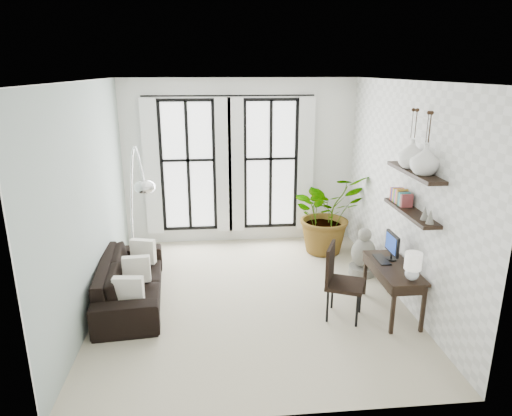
{
  "coord_description": "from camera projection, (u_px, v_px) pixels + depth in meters",
  "views": [
    {
      "loc": [
        -0.53,
        -6.24,
        3.35
      ],
      "look_at": [
        0.1,
        0.3,
        1.34
      ],
      "focal_mm": 32.0,
      "sensor_mm": 36.0,
      "label": 1
    }
  ],
  "objects": [
    {
      "name": "arc_lamp",
      "position": [
        136.0,
        179.0,
        6.91
      ],
      "size": [
        0.72,
        1.29,
        2.26
      ],
      "color": "silver",
      "rests_on": "floor"
    },
    {
      "name": "floor",
      "position": [
        251.0,
        298.0,
        6.97
      ],
      "size": [
        5.0,
        5.0,
        0.0
      ],
      "primitive_type": "plane",
      "color": "beige",
      "rests_on": "ground"
    },
    {
      "name": "windows",
      "position": [
        230.0,
        166.0,
        8.81
      ],
      "size": [
        3.26,
        0.13,
        2.65
      ],
      "color": "white",
      "rests_on": "wall_back"
    },
    {
      "name": "wall_shelves",
      "position": [
        411.0,
        195.0,
        6.11
      ],
      "size": [
        0.25,
        1.3,
        0.6
      ],
      "color": "black",
      "rests_on": "wall_right"
    },
    {
      "name": "vase_b",
      "position": [
        412.0,
        154.0,
        6.06
      ],
      "size": [
        0.37,
        0.37,
        0.38
      ],
      "primitive_type": "imported",
      "color": "white",
      "rests_on": "shelf_upper"
    },
    {
      "name": "desk_chair",
      "position": [
        339.0,
        277.0,
        6.29
      ],
      "size": [
        0.66,
        0.66,
        1.05
      ],
      "rotation": [
        0.0,
        0.0,
        -0.42
      ],
      "color": "black",
      "rests_on": "floor"
    },
    {
      "name": "buddha",
      "position": [
        363.0,
        255.0,
        7.69
      ],
      "size": [
        0.46,
        0.46,
        0.82
      ],
      "color": "gray",
      "rests_on": "floor"
    },
    {
      "name": "wall_left",
      "position": [
        89.0,
        201.0,
        6.29
      ],
      "size": [
        0.0,
        5.0,
        5.0
      ],
      "primitive_type": "plane",
      "rotation": [
        1.57,
        0.0,
        1.57
      ],
      "color": "#9BADA6",
      "rests_on": "floor"
    },
    {
      "name": "ceiling",
      "position": [
        250.0,
        81.0,
        6.03
      ],
      "size": [
        5.0,
        5.0,
        0.0
      ],
      "primitive_type": "plane",
      "color": "white",
      "rests_on": "wall_back"
    },
    {
      "name": "plant",
      "position": [
        326.0,
        213.0,
        8.55
      ],
      "size": [
        1.71,
        1.6,
        1.52
      ],
      "primitive_type": "imported",
      "rotation": [
        0.0,
        0.0,
        0.37
      ],
      "color": "#2D7228",
      "rests_on": "floor"
    },
    {
      "name": "throw_pillows",
      "position": [
        137.0,
        269.0,
        6.77
      ],
      "size": [
        0.4,
        1.52,
        0.4
      ],
      "color": "white",
      "rests_on": "sofa"
    },
    {
      "name": "wall_back",
      "position": [
        240.0,
        163.0,
        8.88
      ],
      "size": [
        4.5,
        0.0,
        4.5
      ],
      "primitive_type": "plane",
      "rotation": [
        1.57,
        0.0,
        0.0
      ],
      "color": "white",
      "rests_on": "floor"
    },
    {
      "name": "wall_right",
      "position": [
        403.0,
        193.0,
        6.71
      ],
      "size": [
        0.0,
        5.0,
        5.0
      ],
      "primitive_type": "plane",
      "rotation": [
        1.57,
        0.0,
        -1.57
      ],
      "color": "white",
      "rests_on": "floor"
    },
    {
      "name": "sofa",
      "position": [
        131.0,
        280.0,
        6.81
      ],
      "size": [
        1.06,
        2.31,
        0.66
      ],
      "primitive_type": "imported",
      "rotation": [
        0.0,
        0.0,
        1.66
      ],
      "color": "black",
      "rests_on": "floor"
    },
    {
      "name": "desk",
      "position": [
        395.0,
        270.0,
        6.31
      ],
      "size": [
        0.51,
        1.21,
        1.11
      ],
      "color": "black",
      "rests_on": "floor"
    },
    {
      "name": "vase_a",
      "position": [
        425.0,
        160.0,
        5.68
      ],
      "size": [
        0.37,
        0.37,
        0.38
      ],
      "primitive_type": "imported",
      "color": "white",
      "rests_on": "shelf_upper"
    }
  ]
}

